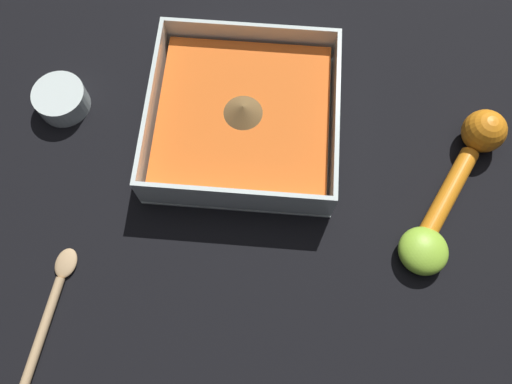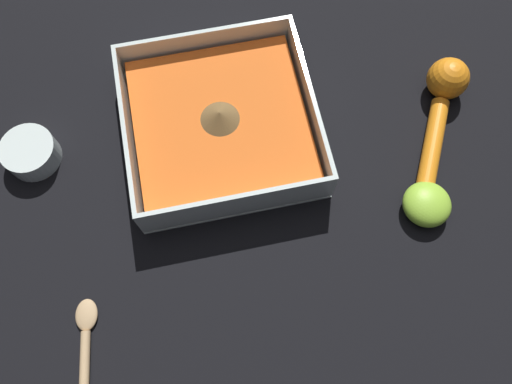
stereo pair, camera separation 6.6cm
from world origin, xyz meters
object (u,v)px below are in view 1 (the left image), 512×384
square_dish (243,119)px  wooden_spoon (47,319)px  lemon_squeezer (474,149)px  lemon_half (423,251)px  spice_bowl (62,100)px

square_dish → wooden_spoon: square_dish is taller
lemon_squeezer → wooden_spoon: 0.61m
lemon_half → wooden_spoon: size_ratio=0.31×
square_dish → lemon_half: 0.30m
square_dish → lemon_squeezer: bearing=175.9°
spice_bowl → lemon_squeezer: 0.59m
square_dish → spice_bowl: 0.27m
spice_bowl → wooden_spoon: spice_bowl is taller
spice_bowl → wooden_spoon: bearing=98.3°
square_dish → lemon_squeezer: (-0.32, 0.02, 0.00)m
square_dish → lemon_squeezer: size_ratio=1.38×
spice_bowl → lemon_half: lemon_half is taller
spice_bowl → lemon_squeezer: lemon_squeezer is taller
lemon_squeezer → wooden_spoon: bearing=144.4°
spice_bowl → lemon_half: 0.55m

